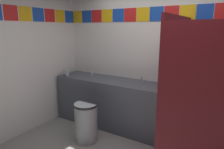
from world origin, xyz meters
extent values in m
cube|color=white|center=(0.00, 1.47, 1.27)|extent=(3.96, 0.08, 2.55)
cube|color=yellow|center=(-1.86, 1.42, 2.06)|extent=(0.24, 0.01, 0.24)
cube|color=#1947B7|center=(-1.61, 1.42, 2.06)|extent=(0.24, 0.01, 0.24)
cube|color=red|center=(-1.36, 1.42, 2.06)|extent=(0.24, 0.01, 0.24)
cube|color=yellow|center=(-1.11, 1.42, 2.06)|extent=(0.24, 0.01, 0.24)
cube|color=#1947B7|center=(-0.87, 1.42, 2.06)|extent=(0.24, 0.01, 0.24)
cube|color=red|center=(-0.62, 1.42, 2.06)|extent=(0.24, 0.01, 0.24)
cube|color=yellow|center=(-0.37, 1.42, 2.06)|extent=(0.24, 0.01, 0.24)
cube|color=#1947B7|center=(-0.12, 1.42, 2.06)|extent=(0.24, 0.01, 0.24)
cube|color=red|center=(0.12, 1.42, 2.06)|extent=(0.24, 0.01, 0.24)
cube|color=yellow|center=(0.37, 1.42, 2.06)|extent=(0.24, 0.01, 0.24)
cube|color=#1947B7|center=(0.62, 1.42, 2.06)|extent=(0.24, 0.01, 0.24)
cube|color=red|center=(0.87, 1.42, 2.06)|extent=(0.24, 0.01, 0.24)
cube|color=white|center=(-2.02, 0.00, 1.27)|extent=(0.08, 2.85, 2.55)
cube|color=red|center=(-1.97, 0.00, 2.06)|extent=(0.01, 0.24, 0.24)
cube|color=yellow|center=(-1.97, 0.26, 2.06)|extent=(0.01, 0.24, 0.24)
cube|color=#1947B7|center=(-1.97, 0.52, 2.06)|extent=(0.01, 0.24, 0.24)
cube|color=red|center=(-1.97, 0.78, 2.06)|extent=(0.01, 0.24, 0.24)
cube|color=yellow|center=(-1.97, 1.04, 2.06)|extent=(0.01, 0.24, 0.24)
cube|color=#1947B7|center=(-1.97, 1.30, 2.06)|extent=(0.01, 0.24, 0.24)
cube|color=#4C515B|center=(-0.81, 1.12, 0.45)|extent=(2.24, 0.61, 0.90)
cube|color=#4C515B|center=(-0.81, 1.41, 0.86)|extent=(2.24, 0.03, 0.08)
cylinder|color=white|center=(-1.37, 1.09, 0.84)|extent=(0.34, 0.34, 0.10)
cylinder|color=white|center=(-0.25, 1.09, 0.84)|extent=(0.34, 0.34, 0.10)
cylinder|color=silver|center=(-1.37, 1.23, 0.92)|extent=(0.04, 0.04, 0.05)
cylinder|color=silver|center=(-1.37, 1.18, 0.99)|extent=(0.02, 0.06, 0.09)
cylinder|color=silver|center=(-0.25, 1.23, 0.92)|extent=(0.04, 0.04, 0.05)
cylinder|color=silver|center=(-0.25, 1.18, 0.99)|extent=(0.02, 0.06, 0.09)
cube|color=#B7BABF|center=(-1.78, 0.94, 0.98)|extent=(0.09, 0.07, 0.16)
cylinder|color=black|center=(-1.78, 0.89, 0.92)|extent=(0.02, 0.02, 0.03)
cube|color=maroon|center=(0.41, 0.77, 0.99)|extent=(0.04, 1.32, 1.99)
cube|color=maroon|center=(0.86, 0.13, 0.99)|extent=(0.90, 0.04, 1.83)
cylinder|color=silver|center=(0.43, 0.13, 1.09)|extent=(0.02, 0.02, 0.10)
cylinder|color=white|center=(0.94, 0.90, 0.20)|extent=(0.38, 0.38, 0.40)
torus|color=white|center=(0.94, 0.90, 0.42)|extent=(0.39, 0.39, 0.05)
cube|color=white|center=(0.94, 1.11, 0.57)|extent=(0.34, 0.17, 0.34)
cylinder|color=#999EA3|center=(-0.87, 0.41, 0.30)|extent=(0.37, 0.37, 0.61)
cylinder|color=#262628|center=(-0.87, 0.41, 0.63)|extent=(0.38, 0.38, 0.04)
camera|label=1|loc=(1.09, -1.96, 1.82)|focal=32.42mm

